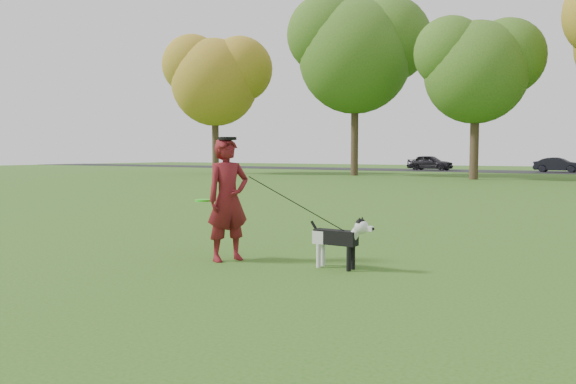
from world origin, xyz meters
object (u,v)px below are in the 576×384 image
Objects in this scene: dog at (340,236)px; car_left at (430,163)px; car_mid at (558,165)px; man at (228,200)px.

dog is 41.77m from car_left.
car_left is 9.81m from car_mid.
car_left reaches higher than car_mid.
man is 1.65m from dog.
man is 0.50× the size of car_mid.
dog is 40.15m from car_mid.
car_left is (-10.12, 40.41, -0.18)m from man.
man is 1.87× the size of dog.
car_mid is (-1.88, 40.10, 0.16)m from dog.
man is 41.66m from car_left.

